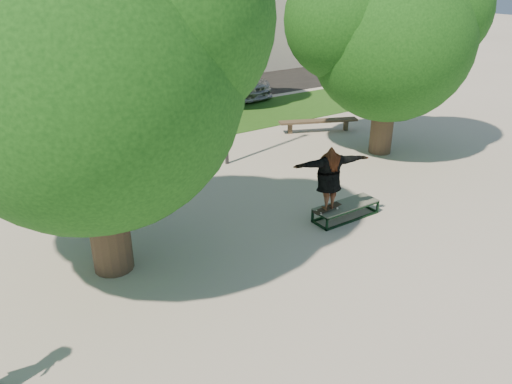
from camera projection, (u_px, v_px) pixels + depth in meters
ground at (297, 234)px, 12.13m from camera, size 120.00×120.00×0.00m
grass_strip at (169, 129)px, 19.83m from camera, size 30.00×4.00×0.02m
asphalt_strip at (94, 100)px, 24.24m from camera, size 40.00×8.00×0.01m
tree_left at (79, 59)px, 8.96m from camera, size 6.96×5.95×7.12m
tree_right at (389, 30)px, 15.76m from camera, size 6.24×5.33×6.51m
bg_tree_mid at (83, 21)px, 19.07m from camera, size 5.76×4.92×6.24m
bg_tree_right at (216, 27)px, 21.68m from camera, size 5.04×4.31×5.43m
lamppost at (225, 67)px, 15.12m from camera, size 0.25×0.15×6.11m
grind_box at (346, 211)px, 12.83m from camera, size 1.80×0.60×0.38m
skater_rig at (329, 178)px, 12.06m from camera, size 2.05×1.02×1.69m
bench at (318, 122)px, 19.41m from camera, size 3.02×1.59×0.48m
car_silver_a at (8, 99)px, 21.63m from camera, size 2.31×4.11×1.32m
car_dark at (46, 88)px, 23.31m from camera, size 2.16×4.60×1.46m
car_grey at (149, 83)px, 24.51m from camera, size 2.89×5.15×1.36m
car_silver_b at (226, 78)px, 25.06m from camera, size 2.99×5.63×1.55m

